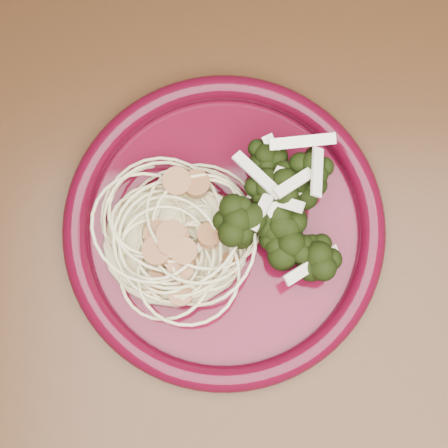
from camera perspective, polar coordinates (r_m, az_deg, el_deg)
dining_table at (r=0.61m, az=-1.36°, el=2.64°), size 1.20×0.80×0.75m
dinner_plate at (r=0.49m, az=0.00°, el=-0.25°), size 0.32×0.32×0.02m
spaghetti_pile at (r=0.48m, az=-4.48°, el=-1.60°), size 0.14×0.13×0.03m
scallop_cluster at (r=0.45m, az=-4.78°, el=-0.91°), size 0.13×0.13×0.04m
broccoli_pile at (r=0.48m, az=5.50°, el=2.10°), size 0.11×0.14×0.04m
onion_garnish at (r=0.45m, az=5.83°, el=2.94°), size 0.08×0.09×0.04m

